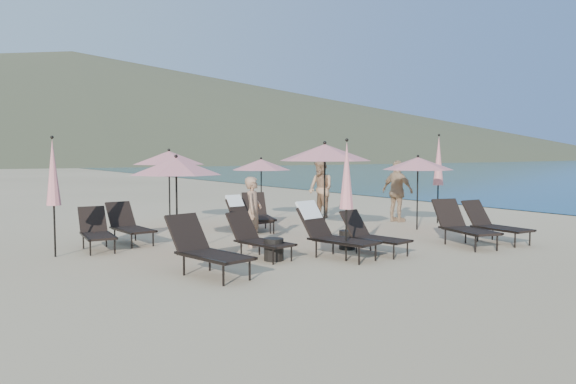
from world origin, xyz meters
TOP-DOWN VIEW (x-y plane):
  - ground at (0.00, 0.00)m, footprint 800.00×800.00m
  - volcanic_headland at (71.37, 302.62)m, footprint 690.00×690.00m
  - lounger_0 at (-4.48, -0.21)m, footprint 1.03×1.90m
  - lounger_1 at (-2.89, 0.72)m, footprint 0.87×1.65m
  - lounger_2 at (-1.57, -0.02)m, footprint 1.04×1.91m
  - lounger_3 at (-0.57, -0.19)m, footprint 0.87×1.63m
  - lounger_4 at (1.87, -0.58)m, footprint 1.12×1.92m
  - lounger_5 at (2.92, -0.65)m, footprint 0.71×1.72m
  - lounger_6 at (-5.39, 3.58)m, footprint 0.75×1.64m
  - lounger_7 at (-4.51, 4.06)m, footprint 0.76×1.70m
  - lounger_8 at (-0.79, 4.33)m, footprint 1.22×1.88m
  - lounger_9 at (-1.18, 4.31)m, footprint 0.74×1.62m
  - umbrella_open_0 at (-4.15, 1.94)m, footprint 1.98×1.98m
  - umbrella_open_1 at (-0.29, 1.90)m, footprint 2.28×2.28m
  - umbrella_open_2 at (2.99, 1.93)m, footprint 1.96×1.96m
  - umbrella_open_3 at (-2.64, 6.20)m, footprint 2.12×2.12m
  - umbrella_open_4 at (0.28, 5.93)m, footprint 1.88×1.88m
  - umbrella_closed_0 at (-1.58, -0.54)m, footprint 0.29×0.29m
  - umbrella_closed_1 at (4.61, 2.63)m, footprint 0.32×0.32m
  - umbrella_closed_2 at (-6.35, 3.14)m, footprint 0.29×0.29m
  - side_table_0 at (-2.76, 0.30)m, footprint 0.40×0.40m
  - side_table_1 at (-0.69, 0.52)m, footprint 0.37×0.37m
  - beachgoer_a at (-2.24, 2.03)m, footprint 0.68×0.69m
  - beachgoer_b at (2.50, 5.80)m, footprint 0.75×0.95m
  - beachgoer_c at (3.82, 3.56)m, footprint 0.62×1.18m

SIDE VIEW (x-z plane):
  - ground at x=0.00m, z-range 0.00..0.00m
  - side_table_1 at x=-0.69m, z-range 0.00..0.42m
  - side_table_0 at x=-2.76m, z-range 0.00..0.45m
  - lounger_3 at x=-0.57m, z-range -0.03..0.86m
  - lounger_1 at x=-2.89m, z-range -0.03..0.87m
  - lounger_6 at x=-5.39m, z-range -0.03..0.89m
  - lounger_7 at x=-4.51m, z-range -0.03..0.92m
  - lounger_5 at x=2.92m, z-range -0.03..0.94m
  - lounger_9 at x=-1.18m, z-range -0.02..0.95m
  - lounger_8 at x=-0.79m, z-range -0.03..0.98m
  - lounger_0 at x=-4.48m, z-range -0.03..1.00m
  - lounger_4 at x=1.87m, z-range -0.03..1.01m
  - lounger_2 at x=-1.57m, z-range -0.02..1.11m
  - beachgoer_a at x=-2.24m, z-range 0.00..1.61m
  - beachgoer_b at x=2.50m, z-range 0.00..1.92m
  - beachgoer_c at x=3.82m, z-range 0.00..1.93m
  - umbrella_closed_0 at x=-1.58m, z-range 0.48..2.93m
  - umbrella_closed_2 at x=-6.35m, z-range 0.49..3.00m
  - umbrella_open_4 at x=0.28m, z-range 0.78..2.80m
  - umbrella_open_2 at x=2.99m, z-range 0.81..2.91m
  - umbrella_open_0 at x=-4.15m, z-range 0.82..2.94m
  - umbrella_closed_1 at x=4.61m, z-range 0.54..3.27m
  - umbrella_open_3 at x=-2.64m, z-range 0.88..3.16m
  - umbrella_open_1 at x=-0.29m, z-range 0.94..3.39m
  - volcanic_headland at x=71.37m, z-range -1.01..53.99m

